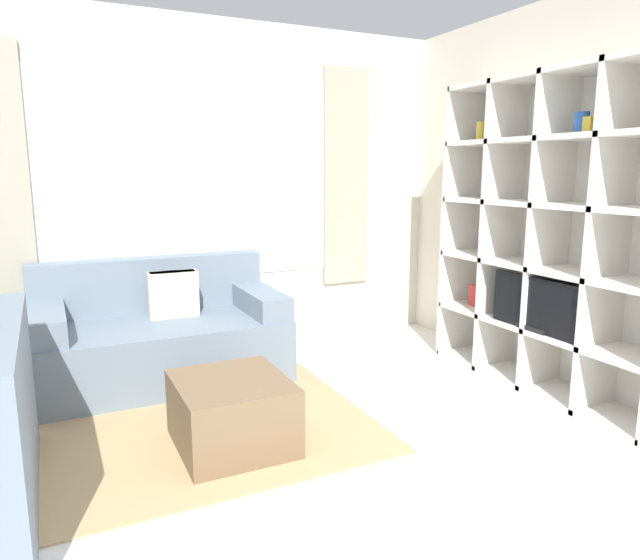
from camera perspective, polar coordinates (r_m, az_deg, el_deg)
wall_back at (r=4.76m, az=-12.68°, el=8.69°), size 5.60×0.11×2.70m
wall_right at (r=4.45m, az=22.79°, el=7.89°), size 0.07×4.48×2.70m
area_rug at (r=3.52m, az=-19.85°, el=-15.21°), size 2.95×1.62×0.01m
shelving_unit at (r=4.21m, az=22.21°, el=3.95°), size 0.40×1.86×2.15m
couch_main at (r=4.36m, az=-15.62°, el=-5.49°), size 1.73×0.93×0.86m
ottoman at (r=3.27m, az=-8.79°, el=-13.04°), size 0.59×0.66×0.39m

